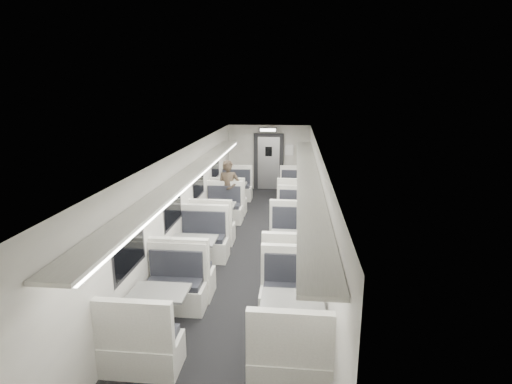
% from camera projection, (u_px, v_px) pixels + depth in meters
% --- Properties ---
extents(room, '(3.24, 12.24, 2.64)m').
position_uv_depth(room, '(251.00, 202.00, 9.04)').
color(room, black).
rests_on(room, ground).
extents(booth_left_a, '(1.07, 2.16, 1.16)m').
position_uv_depth(booth_left_a, '(232.00, 194.00, 12.81)').
color(booth_left_a, white).
rests_on(booth_left_a, room).
extents(booth_left_b, '(1.06, 2.14, 1.15)m').
position_uv_depth(booth_left_b, '(218.00, 217.00, 10.54)').
color(booth_left_b, white).
rests_on(booth_left_b, room).
extents(booth_left_c, '(1.10, 2.23, 1.19)m').
position_uv_depth(booth_left_c, '(194.00, 257.00, 8.04)').
color(booth_left_c, white).
rests_on(booth_left_c, room).
extents(booth_left_d, '(1.04, 2.12, 1.13)m').
position_uv_depth(booth_left_d, '(160.00, 312.00, 6.08)').
color(booth_left_d, white).
rests_on(booth_left_d, room).
extents(booth_right_a, '(1.05, 2.14, 1.14)m').
position_uv_depth(booth_right_a, '(295.00, 195.00, 12.75)').
color(booth_right_a, white).
rests_on(booth_right_a, room).
extents(booth_right_b, '(0.97, 1.97, 1.06)m').
position_uv_depth(booth_right_b, '(294.00, 219.00, 10.48)').
color(booth_right_b, white).
rests_on(booth_right_b, room).
extents(booth_right_c, '(1.13, 2.30, 1.23)m').
position_uv_depth(booth_right_c, '(294.00, 253.00, 8.21)').
color(booth_right_c, white).
rests_on(booth_right_c, room).
extents(booth_right_d, '(1.08, 2.20, 1.17)m').
position_uv_depth(booth_right_d, '(292.00, 322.00, 5.81)').
color(booth_right_d, white).
rests_on(booth_right_d, room).
extents(passenger, '(0.68, 0.49, 1.74)m').
position_uv_depth(passenger, '(229.00, 190.00, 11.38)').
color(passenger, black).
rests_on(passenger, room).
extents(window_a, '(0.02, 1.18, 0.84)m').
position_uv_depth(window_a, '(215.00, 166.00, 12.42)').
color(window_a, black).
rests_on(window_a, room).
extents(window_b, '(0.02, 1.18, 0.84)m').
position_uv_depth(window_b, '(199.00, 182.00, 10.30)').
color(window_b, black).
rests_on(window_b, room).
extents(window_c, '(0.02, 1.18, 0.84)m').
position_uv_depth(window_c, '(173.00, 206.00, 8.18)').
color(window_c, black).
rests_on(window_c, room).
extents(window_d, '(0.02, 1.18, 0.84)m').
position_uv_depth(window_d, '(130.00, 247.00, 6.06)').
color(window_d, black).
rests_on(window_d, room).
extents(luggage_rack_left, '(0.46, 10.40, 0.09)m').
position_uv_depth(luggage_rack_left, '(192.00, 172.00, 8.69)').
color(luggage_rack_left, white).
rests_on(luggage_rack_left, room).
extents(luggage_rack_right, '(0.46, 10.40, 0.09)m').
position_uv_depth(luggage_rack_right, '(307.00, 175.00, 8.45)').
color(luggage_rack_right, white).
rests_on(luggage_rack_right, room).
extents(vestibule_door, '(1.10, 0.13, 2.10)m').
position_uv_depth(vestibule_door, '(269.00, 162.00, 14.79)').
color(vestibule_door, black).
rests_on(vestibule_door, room).
extents(exit_sign, '(0.62, 0.12, 0.16)m').
position_uv_depth(exit_sign, '(268.00, 130.00, 14.01)').
color(exit_sign, black).
rests_on(exit_sign, room).
extents(wall_notice, '(0.32, 0.02, 0.40)m').
position_uv_depth(wall_notice, '(289.00, 150.00, 14.59)').
color(wall_notice, white).
rests_on(wall_notice, room).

